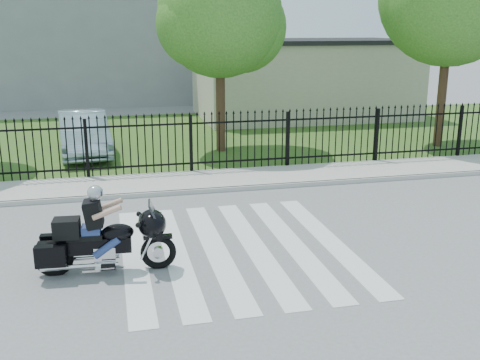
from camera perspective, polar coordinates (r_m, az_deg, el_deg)
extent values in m
plane|color=slate|center=(11.35, -0.46, -7.01)|extent=(120.00, 120.00, 0.00)
cube|color=#ADAAA3|center=(15.99, -4.41, -0.12)|extent=(40.00, 2.00, 0.12)
cube|color=#ADAAA3|center=(15.04, -3.82, -1.11)|extent=(40.00, 0.12, 0.12)
cube|color=#30521C|center=(22.77, -7.15, 4.36)|extent=(40.00, 12.00, 0.02)
cube|color=black|center=(16.87, -4.96, 1.71)|extent=(26.00, 0.04, 0.05)
cube|color=black|center=(16.63, -5.05, 5.73)|extent=(26.00, 0.04, 0.05)
cylinder|color=#382316|center=(19.74, -2.00, 8.86)|extent=(0.32, 0.32, 4.16)
sphere|color=#28631C|center=(19.61, -2.07, 16.43)|extent=(4.20, 4.20, 4.20)
cylinder|color=#382316|center=(21.81, 19.94, 9.43)|extent=(0.32, 0.32, 4.80)
cube|color=#BFB89F|center=(27.95, 6.42, 10.02)|extent=(10.00, 6.00, 3.50)
cube|color=black|center=(27.84, 6.54, 13.82)|extent=(10.20, 6.20, 0.20)
torus|color=black|center=(10.49, -8.29, -7.27)|extent=(0.66, 0.17, 0.66)
torus|color=black|center=(10.65, -18.39, -7.57)|extent=(0.70, 0.19, 0.69)
cube|color=black|center=(10.46, -14.36, -6.42)|extent=(1.25, 0.32, 0.29)
ellipsoid|color=black|center=(10.35, -12.34, -5.23)|extent=(0.62, 0.42, 0.31)
cube|color=black|center=(10.42, -15.47, -5.53)|extent=(0.64, 0.35, 0.10)
cube|color=silver|center=(10.51, -13.52, -7.22)|extent=(0.40, 0.31, 0.29)
ellipsoid|color=black|center=(10.28, -8.94, -4.41)|extent=(0.56, 0.72, 0.51)
cube|color=black|center=(10.41, -17.20, -4.70)|extent=(0.48, 0.39, 0.34)
cube|color=navy|center=(10.37, -14.88, -4.92)|extent=(0.34, 0.31, 0.17)
sphere|color=#AEB1B6|center=(10.15, -14.51, -1.27)|extent=(0.28, 0.28, 0.28)
imported|color=#A0B8C9|center=(20.04, -15.59, 4.59)|extent=(1.97, 4.62, 1.48)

